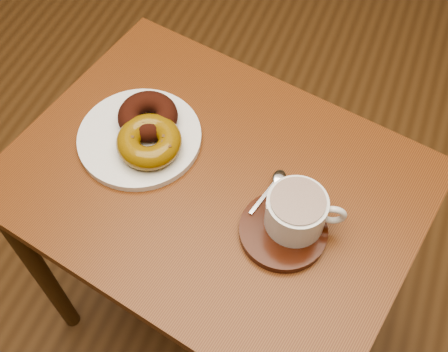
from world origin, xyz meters
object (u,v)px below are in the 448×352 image
(cafe_table, at_px, (214,209))
(donut_plate, at_px, (140,138))
(saucer, at_px, (283,231))
(coffee_cup, at_px, (297,211))

(cafe_table, distance_m, donut_plate, 0.20)
(saucer, distance_m, coffee_cup, 0.05)
(cafe_table, relative_size, donut_plate, 3.54)
(donut_plate, relative_size, coffee_cup, 1.76)
(donut_plate, height_order, saucer, saucer)
(saucer, xyz_separation_m, coffee_cup, (0.01, 0.02, 0.04))
(donut_plate, relative_size, saucer, 1.56)
(cafe_table, height_order, donut_plate, donut_plate)
(cafe_table, xyz_separation_m, coffee_cup, (0.16, -0.04, 0.16))
(cafe_table, bearing_deg, saucer, -10.48)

